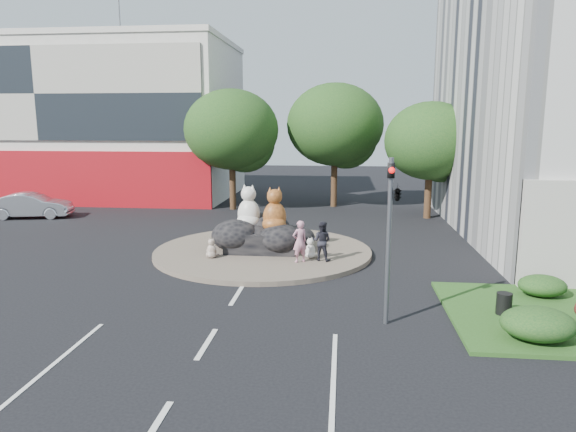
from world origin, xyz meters
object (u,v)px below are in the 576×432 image
(kitten_calico, at_px, (211,248))
(pedestrian_pink, at_px, (300,241))
(cat_tabby, at_px, (275,209))
(cat_white, at_px, (249,206))
(pedestrian_dark, at_px, (322,241))
(litter_bin, at_px, (504,304))
(kitten_white, at_px, (310,247))
(parked_car, at_px, (31,205))

(kitten_calico, bearing_deg, pedestrian_pink, 10.11)
(cat_tabby, distance_m, pedestrian_pink, 2.51)
(cat_white, height_order, pedestrian_dark, cat_white)
(pedestrian_pink, relative_size, pedestrian_dark, 1.05)
(cat_white, height_order, cat_tabby, cat_white)
(cat_tabby, relative_size, pedestrian_dark, 1.20)
(kitten_calico, bearing_deg, litter_bin, -11.99)
(kitten_white, bearing_deg, parked_car, 110.13)
(pedestrian_dark, xyz_separation_m, litter_bin, (5.87, -5.44, -0.59))
(kitten_calico, height_order, pedestrian_dark, pedestrian_dark)
(cat_tabby, bearing_deg, pedestrian_dark, -47.90)
(kitten_white, bearing_deg, cat_tabby, 101.48)
(cat_tabby, height_order, parked_car, cat_tabby)
(cat_white, bearing_deg, litter_bin, -21.34)
(cat_tabby, height_order, litter_bin, cat_tabby)
(kitten_white, height_order, litter_bin, kitten_white)
(kitten_calico, relative_size, pedestrian_pink, 0.49)
(kitten_calico, bearing_deg, parked_car, 161.97)
(kitten_calico, relative_size, parked_car, 0.18)
(kitten_calico, distance_m, parked_car, 16.77)
(cat_tabby, distance_m, kitten_calico, 3.35)
(kitten_calico, distance_m, kitten_white, 4.28)
(kitten_calico, relative_size, kitten_white, 0.95)
(kitten_white, height_order, parked_car, parked_car)
(cat_tabby, height_order, pedestrian_dark, cat_tabby)
(cat_white, xyz_separation_m, parked_car, (-15.36, 7.04, -1.34))
(kitten_calico, height_order, pedestrian_pink, pedestrian_pink)
(cat_white, height_order, litter_bin, cat_white)
(pedestrian_pink, xyz_separation_m, pedestrian_dark, (0.91, 0.36, -0.04))
(kitten_white, bearing_deg, cat_white, 106.39)
(parked_car, height_order, litter_bin, parked_car)
(litter_bin, bearing_deg, kitten_white, 137.72)
(cat_white, distance_m, kitten_calico, 2.86)
(cat_white, relative_size, kitten_calico, 2.39)
(kitten_calico, distance_m, litter_bin, 11.95)
(cat_tabby, relative_size, litter_bin, 3.00)
(pedestrian_pink, relative_size, litter_bin, 2.61)
(pedestrian_dark, height_order, parked_car, pedestrian_dark)
(cat_tabby, bearing_deg, parked_car, 142.14)
(kitten_calico, distance_m, pedestrian_dark, 4.80)
(kitten_white, bearing_deg, litter_bin, -86.76)
(cat_tabby, xyz_separation_m, parked_car, (-16.64, 7.56, -1.32))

